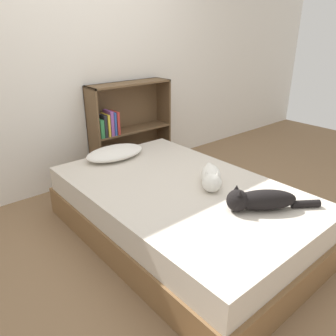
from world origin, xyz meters
TOP-DOWN VIEW (x-y plane):
  - ground_plane at (0.00, 0.00)m, footprint 8.00×8.00m
  - wall_back at (0.00, 1.49)m, footprint 8.00×0.06m
  - bed at (0.00, 0.00)m, footprint 1.32×2.09m
  - pillow at (-0.07, 0.84)m, footprint 0.57×0.34m
  - cat_light at (0.19, -0.14)m, footprint 0.40×0.40m
  - cat_dark at (0.16, -0.60)m, footprint 0.56×0.43m
  - bookshelf at (0.40, 1.36)m, footprint 0.96×0.26m

SIDE VIEW (x-z plane):
  - ground_plane at x=0.00m, z-range 0.00..0.00m
  - bed at x=0.00m, z-range 0.00..0.45m
  - pillow at x=-0.07m, z-range 0.45..0.55m
  - cat_light at x=0.19m, z-range 0.43..0.60m
  - cat_dark at x=0.16m, z-range 0.43..0.60m
  - bookshelf at x=0.40m, z-range 0.02..1.06m
  - wall_back at x=0.00m, z-range 0.00..2.50m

